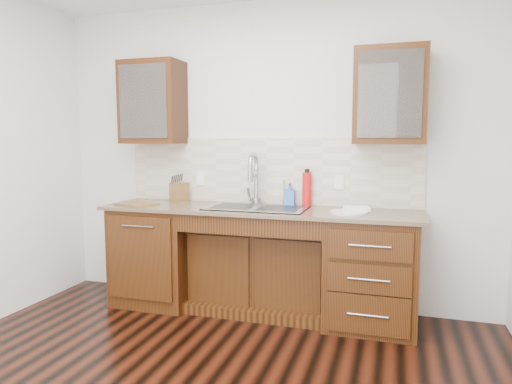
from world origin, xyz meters
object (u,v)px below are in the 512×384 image
(water_bottle, at_px, (307,189))
(knife_block, at_px, (179,192))
(plate, at_px, (349,212))
(cutting_board, at_px, (137,204))
(soap_bottle, at_px, (290,194))

(water_bottle, xyz_separation_m, knife_block, (-1.19, -0.07, -0.06))
(water_bottle, relative_size, plate, 1.01)
(plate, distance_m, cutting_board, 1.84)
(water_bottle, height_order, cutting_board, water_bottle)
(water_bottle, height_order, plate, water_bottle)
(water_bottle, distance_m, cutting_board, 1.51)
(soap_bottle, height_order, knife_block, soap_bottle)
(water_bottle, bearing_deg, plate, -37.75)
(soap_bottle, height_order, plate, soap_bottle)
(plate, bearing_deg, soap_bottle, 150.44)
(soap_bottle, bearing_deg, knife_block, 178.86)
(water_bottle, xyz_separation_m, plate, (0.39, -0.30, -0.14))
(plate, relative_size, cutting_board, 0.85)
(water_bottle, distance_m, knife_block, 1.19)
(plate, height_order, cutting_board, same)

